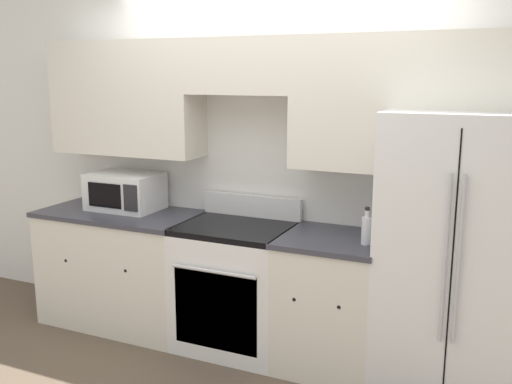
{
  "coord_description": "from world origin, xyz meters",
  "views": [
    {
      "loc": [
        1.54,
        -3.11,
        1.92
      ],
      "look_at": [
        -0.0,
        0.31,
        1.14
      ],
      "focal_mm": 40.0,
      "sensor_mm": 36.0,
      "label": 1
    }
  ],
  "objects_px": {
    "oven_range": "(236,286)",
    "bottle": "(367,230)",
    "microwave": "(125,191)",
    "refrigerator": "(458,255)"
  },
  "relations": [
    {
      "from": "microwave",
      "to": "bottle",
      "type": "relative_size",
      "value": 2.28
    },
    {
      "from": "bottle",
      "to": "oven_range",
      "type": "bearing_deg",
      "value": 176.09
    },
    {
      "from": "refrigerator",
      "to": "microwave",
      "type": "bearing_deg",
      "value": 179.39
    },
    {
      "from": "oven_range",
      "to": "microwave",
      "type": "distance_m",
      "value": 1.15
    },
    {
      "from": "refrigerator",
      "to": "microwave",
      "type": "height_order",
      "value": "refrigerator"
    },
    {
      "from": "oven_range",
      "to": "bottle",
      "type": "xyz_separation_m",
      "value": [
        0.93,
        -0.06,
        0.53
      ]
    },
    {
      "from": "oven_range",
      "to": "bottle",
      "type": "bearing_deg",
      "value": -3.91
    },
    {
      "from": "refrigerator",
      "to": "microwave",
      "type": "distance_m",
      "value": 2.46
    },
    {
      "from": "oven_range",
      "to": "refrigerator",
      "type": "xyz_separation_m",
      "value": [
        1.46,
        0.06,
        0.41
      ]
    },
    {
      "from": "bottle",
      "to": "microwave",
      "type": "bearing_deg",
      "value": 175.45
    }
  ]
}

